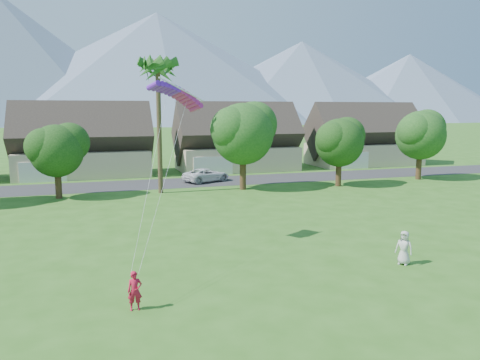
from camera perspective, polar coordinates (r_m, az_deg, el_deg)
name	(u,v)px	position (r m, az deg, el deg)	size (l,w,h in m)	color
ground	(319,315)	(18.89, 9.57, -15.92)	(500.00, 500.00, 0.00)	#2D6019
street	(172,183)	(50.48, -8.25, -0.39)	(90.00, 7.00, 0.01)	#2D2D30
kite_flyer	(135,291)	(19.21, -12.70, -13.04)	(0.57, 0.38, 1.57)	#B91532
watcher	(404,248)	(25.31, 19.37, -7.80)	(0.85, 0.55, 1.74)	#BABAB6
parked_car	(206,175)	(51.11, -4.12, 0.61)	(2.43, 5.27, 1.47)	silver
mountain_ridge	(123,71)	(276.67, -14.06, 12.74)	(540.00, 240.00, 70.00)	slate
houses_row	(164,145)	(59.00, -9.28, 4.24)	(72.75, 8.19, 8.86)	beige
tree_row	(170,141)	(43.79, -8.57, 4.68)	(62.27, 6.67, 8.45)	#47301C
fan_palm	(158,65)	(44.33, -10.02, 13.64)	(3.00, 3.00, 13.80)	#4C3D26
parafoil_kite	(176,93)	(26.75, -7.76, 10.50)	(3.35, 1.44, 0.50)	#6D1BCE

